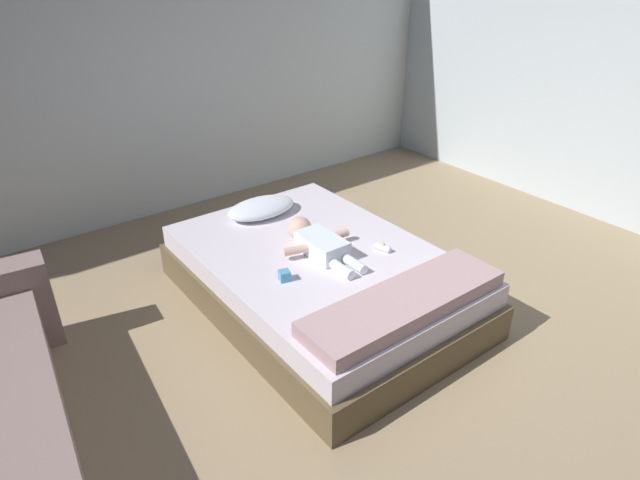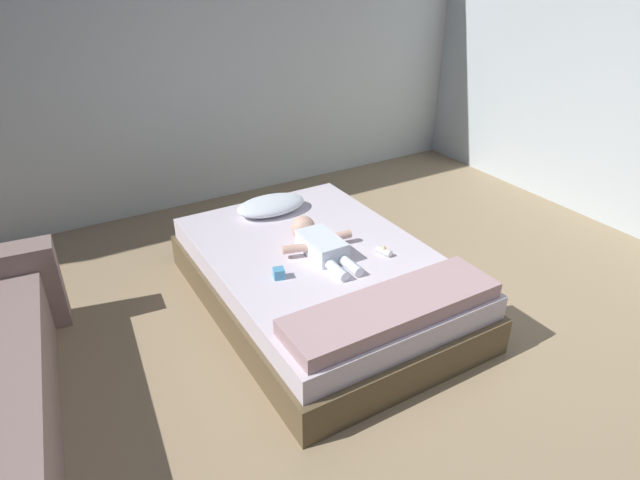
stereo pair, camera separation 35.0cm
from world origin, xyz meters
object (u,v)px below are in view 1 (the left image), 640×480
(bed, at_px, (320,279))
(toy_block, at_px, (284,276))
(baby_bottle, at_px, (383,247))
(toothbrush, at_px, (328,235))
(pillow, at_px, (261,208))
(baby, at_px, (317,242))

(bed, bearing_deg, toy_block, -160.54)
(toy_block, relative_size, baby_bottle, 0.68)
(bed, distance_m, toy_block, 0.45)
(bed, relative_size, toothbrush, 14.24)
(toy_block, bearing_deg, pillow, 66.81)
(baby, height_order, baby_bottle, baby)
(bed, height_order, toy_block, toy_block)
(toy_block, bearing_deg, baby_bottle, -7.39)
(toothbrush, distance_m, toy_block, 0.63)
(pillow, bearing_deg, baby_bottle, -69.54)
(pillow, relative_size, baby_bottle, 4.62)
(bed, xyz_separation_m, pillow, (-0.00, 0.73, 0.26))
(baby, bearing_deg, baby_bottle, -36.76)
(baby, relative_size, baby_bottle, 5.97)
(pillow, xyz_separation_m, toothbrush, (0.19, -0.57, -0.05))
(baby, xyz_separation_m, toy_block, (-0.37, -0.17, -0.03))
(pillow, distance_m, toothbrush, 0.60)
(bed, distance_m, pillow, 0.77)
(bed, bearing_deg, toothbrush, 39.58)
(bed, relative_size, baby, 2.96)
(bed, height_order, toothbrush, toothbrush)
(toy_block, bearing_deg, baby, 24.00)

